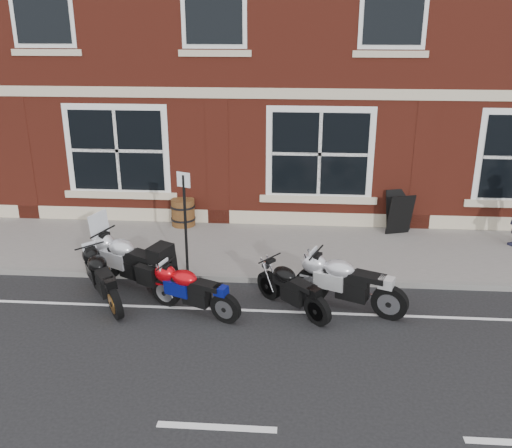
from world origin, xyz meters
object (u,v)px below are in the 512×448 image
object	(u,v)px
a_board_sign	(399,212)
moto_touring_silver	(131,259)
moto_sport_red	(194,289)
moto_naked_black	(292,286)
parking_sign	(185,216)
moto_sport_black	(105,276)
barrel_planter	(183,212)
moto_sport_silver	(348,281)

from	to	relation	value
a_board_sign	moto_touring_silver	bearing A→B (deg)	-168.49
moto_touring_silver	moto_sport_red	world-z (taller)	moto_touring_silver
moto_naked_black	parking_sign	xyz separation A→B (m)	(-2.18, 1.27, 0.87)
a_board_sign	moto_sport_black	bearing A→B (deg)	-165.17
moto_naked_black	moto_touring_silver	bearing A→B (deg)	122.82
moto_sport_black	barrel_planter	xyz separation A→B (m)	(0.71, 3.93, -0.05)
moto_touring_silver	moto_sport_red	bearing A→B (deg)	-95.38
a_board_sign	barrel_planter	size ratio (longest dim) A/B	1.50
moto_sport_black	moto_naked_black	bearing A→B (deg)	-35.12
moto_sport_silver	parking_sign	distance (m)	3.49
moto_sport_black	moto_sport_silver	xyz separation A→B (m)	(4.54, 0.06, 0.04)
a_board_sign	moto_naked_black	bearing A→B (deg)	-140.36
moto_sport_black	parking_sign	size ratio (longest dim) A/B	0.81
moto_sport_silver	a_board_sign	size ratio (longest dim) A/B	1.98
moto_naked_black	barrel_planter	bearing A→B (deg)	80.77
moto_sport_silver	barrel_planter	size ratio (longest dim) A/B	2.96
parking_sign	a_board_sign	bearing A→B (deg)	52.15
a_board_sign	moto_sport_silver	bearing A→B (deg)	-129.26
moto_sport_silver	moto_touring_silver	bearing A→B (deg)	106.27
a_board_sign	barrel_planter	xyz separation A→B (m)	(-5.33, 0.10, -0.17)
moto_touring_silver	moto_naked_black	distance (m)	3.28
barrel_planter	moto_sport_red	bearing A→B (deg)	-76.31
moto_sport_red	barrel_planter	bearing A→B (deg)	38.17
a_board_sign	parking_sign	distance (m)	5.45
moto_touring_silver	a_board_sign	distance (m)	6.55
moto_touring_silver	parking_sign	world-z (taller)	parking_sign
a_board_sign	moto_sport_red	bearing A→B (deg)	-153.50
moto_sport_silver	barrel_planter	bearing A→B (deg)	68.96
moto_sport_red	moto_sport_silver	distance (m)	2.82
moto_sport_black	moto_naked_black	size ratio (longest dim) A/B	1.22
a_board_sign	parking_sign	xyz separation A→B (m)	(-4.71, -2.65, 0.71)
moto_sport_silver	moto_naked_black	distance (m)	1.04
moto_touring_silver	barrel_planter	bearing A→B (deg)	22.26
moto_naked_black	parking_sign	world-z (taller)	parking_sign
barrel_planter	moto_sport_silver	bearing A→B (deg)	-45.30
moto_sport_black	parking_sign	world-z (taller)	parking_sign
moto_touring_silver	barrel_planter	xyz separation A→B (m)	(0.39, 3.28, -0.14)
moto_sport_black	a_board_sign	bearing A→B (deg)	-1.40
moto_sport_black	a_board_sign	size ratio (longest dim) A/B	1.68
barrel_planter	parking_sign	xyz separation A→B (m)	(0.62, -2.75, 0.89)
barrel_planter	moto_naked_black	bearing A→B (deg)	-55.04
moto_touring_silver	a_board_sign	size ratio (longest dim) A/B	1.99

